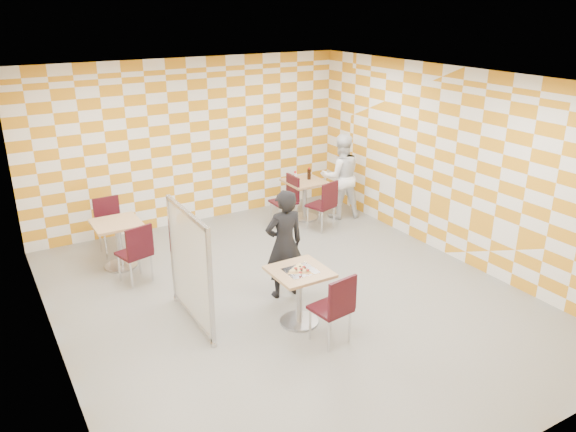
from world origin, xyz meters
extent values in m
plane|color=gray|center=(0.00, 0.00, 0.00)|extent=(7.00, 7.00, 0.00)
plane|color=white|center=(0.00, 0.00, 3.00)|extent=(7.00, 7.00, 0.00)
plane|color=white|center=(0.00, 3.50, 1.50)|extent=(6.00, 0.00, 6.00)
plane|color=white|center=(-3.00, 0.00, 1.50)|extent=(0.00, 7.00, 7.00)
plane|color=white|center=(3.00, 0.00, 1.50)|extent=(0.00, 7.00, 7.00)
cube|color=tan|center=(-0.21, -0.61, 0.73)|extent=(0.70, 0.70, 0.04)
cylinder|color=#A5A5AA|center=(-0.21, -0.61, 0.37)|extent=(0.08, 0.08, 0.70)
cylinder|color=#A5A5AA|center=(-0.21, -0.61, 0.01)|extent=(0.50, 0.50, 0.03)
cube|color=tan|center=(1.84, 2.54, 0.73)|extent=(0.70, 0.70, 0.04)
cylinder|color=#A5A5AA|center=(1.84, 2.54, 0.37)|extent=(0.08, 0.08, 0.70)
cylinder|color=#A5A5AA|center=(1.84, 2.54, 0.01)|extent=(0.50, 0.50, 0.03)
cube|color=tan|center=(-1.76, 2.21, 0.73)|extent=(0.70, 0.70, 0.04)
cylinder|color=#A5A5AA|center=(-1.76, 2.21, 0.37)|extent=(0.08, 0.08, 0.70)
cylinder|color=#A5A5AA|center=(-1.76, 2.21, 0.01)|extent=(0.50, 0.50, 0.03)
cube|color=#370B12|center=(-0.11, -1.16, 0.45)|extent=(0.47, 0.47, 0.04)
cube|color=#370B12|center=(-0.09, -1.36, 0.70)|extent=(0.42, 0.10, 0.45)
cylinder|color=silver|center=(0.03, -0.97, 0.21)|extent=(0.03, 0.03, 0.43)
cylinder|color=silver|center=(-0.30, -1.01, 0.21)|extent=(0.03, 0.03, 0.43)
cylinder|color=silver|center=(0.08, -1.31, 0.21)|extent=(0.03, 0.03, 0.43)
cylinder|color=silver|center=(-0.26, -1.35, 0.21)|extent=(0.03, 0.03, 0.43)
cube|color=#370B12|center=(1.81, 1.93, 0.45)|extent=(0.52, 0.52, 0.04)
cube|color=#370B12|center=(1.86, 1.73, 0.70)|extent=(0.41, 0.16, 0.45)
cylinder|color=silver|center=(1.92, 2.14, 0.21)|extent=(0.03, 0.03, 0.43)
cylinder|color=silver|center=(1.60, 2.04, 0.21)|extent=(0.03, 0.03, 0.43)
cylinder|color=silver|center=(2.02, 1.81, 0.21)|extent=(0.03, 0.03, 0.43)
cylinder|color=silver|center=(1.69, 1.71, 0.21)|extent=(0.03, 0.03, 0.43)
cube|color=#370B12|center=(1.32, 2.44, 0.45)|extent=(0.42, 0.42, 0.04)
cube|color=#370B12|center=(1.52, 2.44, 0.70)|extent=(0.04, 0.42, 0.45)
cylinder|color=silver|center=(1.15, 2.61, 0.21)|extent=(0.03, 0.03, 0.43)
cylinder|color=silver|center=(1.15, 2.27, 0.21)|extent=(0.03, 0.03, 0.43)
cylinder|color=silver|center=(1.49, 2.61, 0.21)|extent=(0.03, 0.03, 0.43)
cylinder|color=silver|center=(1.49, 2.27, 0.21)|extent=(0.03, 0.03, 0.43)
cube|color=#370B12|center=(-1.69, 1.60, 0.45)|extent=(0.51, 0.51, 0.04)
cube|color=#370B12|center=(-1.64, 1.40, 0.70)|extent=(0.42, 0.15, 0.45)
cylinder|color=silver|center=(-1.57, 1.80, 0.21)|extent=(0.03, 0.03, 0.43)
cylinder|color=silver|center=(-1.90, 1.72, 0.21)|extent=(0.03, 0.03, 0.43)
cylinder|color=silver|center=(-1.49, 1.47, 0.21)|extent=(0.03, 0.03, 0.43)
cylinder|color=silver|center=(-1.81, 1.39, 0.21)|extent=(0.03, 0.03, 0.43)
cube|color=#370B12|center=(-1.72, 2.76, 0.45)|extent=(0.43, 0.43, 0.04)
cube|color=#370B12|center=(-1.73, 2.96, 0.70)|extent=(0.42, 0.05, 0.45)
cylinder|color=silver|center=(-1.88, 2.59, 0.21)|extent=(0.03, 0.03, 0.43)
cylinder|color=silver|center=(-1.54, 2.60, 0.21)|extent=(0.03, 0.03, 0.43)
cylinder|color=silver|center=(-1.90, 2.93, 0.21)|extent=(0.03, 0.03, 0.43)
cylinder|color=silver|center=(-1.56, 2.94, 0.21)|extent=(0.03, 0.03, 0.43)
cube|color=white|center=(-1.38, 0.10, 0.80)|extent=(0.02, 1.30, 1.40)
cube|color=#B2B2B7|center=(-1.38, 0.10, 1.52)|extent=(0.05, 1.30, 0.05)
cube|color=#B2B2B7|center=(-1.38, 0.10, 0.08)|extent=(0.05, 1.30, 0.05)
cube|color=#B2B2B7|center=(-1.38, -0.55, 0.80)|extent=(0.05, 0.05, 1.50)
cylinder|color=#B2B2B7|center=(-1.38, -0.55, 0.03)|extent=(0.08, 0.08, 0.05)
cube|color=#B2B2B7|center=(-1.38, 0.75, 0.80)|extent=(0.05, 0.05, 1.50)
cylinder|color=#B2B2B7|center=(-1.38, 0.75, 0.03)|extent=(0.08, 0.08, 0.05)
imported|color=black|center=(0.00, 0.13, 0.78)|extent=(0.59, 0.40, 1.56)
imported|color=white|center=(2.48, 2.27, 0.81)|extent=(0.94, 0.83, 1.62)
cube|color=silver|center=(-0.21, -0.63, 0.75)|extent=(0.38, 0.34, 0.01)
cone|color=tan|center=(-0.21, -0.63, 0.77)|extent=(0.40, 0.40, 0.02)
cone|color=#F2D88C|center=(-0.21, -0.61, 0.78)|extent=(0.33, 0.33, 0.01)
cylinder|color=maroon|center=(-0.27, -0.73, 0.79)|extent=(0.04, 0.04, 0.01)
cylinder|color=maroon|center=(-0.16, -0.72, 0.79)|extent=(0.04, 0.04, 0.01)
cylinder|color=maroon|center=(-0.21, -0.65, 0.79)|extent=(0.04, 0.04, 0.01)
cylinder|color=maroon|center=(-0.26, -0.60, 0.79)|extent=(0.04, 0.04, 0.01)
cylinder|color=maroon|center=(-0.15, -0.62, 0.79)|extent=(0.04, 0.04, 0.01)
torus|color=black|center=(-0.16, -0.66, 0.79)|extent=(0.03, 0.03, 0.01)
torus|color=black|center=(-0.23, -0.69, 0.79)|extent=(0.03, 0.03, 0.01)
torus|color=black|center=(-0.19, -0.59, 0.79)|extent=(0.03, 0.03, 0.01)
torus|color=black|center=(-0.28, -0.65, 0.79)|extent=(0.03, 0.03, 0.01)
cylinder|color=white|center=(1.66, 2.59, 0.83)|extent=(0.06, 0.06, 0.16)
cylinder|color=red|center=(1.66, 2.59, 0.93)|extent=(0.04, 0.04, 0.04)
cylinder|color=black|center=(1.96, 2.57, 0.85)|extent=(0.07, 0.07, 0.20)
cylinder|color=red|center=(1.96, 2.57, 0.96)|extent=(0.03, 0.03, 0.03)
camera|label=1|loc=(-3.54, -5.97, 3.89)|focal=35.00mm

